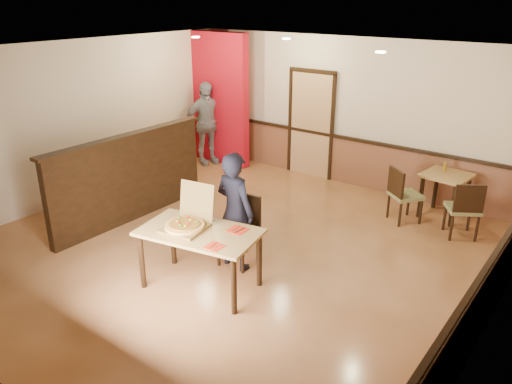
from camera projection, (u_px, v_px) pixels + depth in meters
floor at (233, 248)px, 7.41m from camera, size 7.00×7.00×0.00m
ceiling at (229, 53)px, 6.37m from camera, size 7.00×7.00×0.00m
wall_back at (349, 113)px, 9.48m from camera, size 7.00×0.00×7.00m
wall_left at (80, 121)px, 8.85m from camera, size 0.00×7.00×7.00m
wall_right at (503, 223)px, 4.92m from camera, size 0.00×7.00×7.00m
wainscot_back at (345, 161)px, 9.81m from camera, size 7.00×0.04×0.90m
chair_rail_back at (346, 138)px, 9.62m from camera, size 7.00×0.06×0.06m
wainscot_right at (484, 303)px, 5.29m from camera, size 0.04×7.00×0.90m
chair_rail_right at (489, 264)px, 5.13m from camera, size 0.06×7.00×0.06m
back_door at (311, 125)px, 10.03m from camera, size 0.90×0.06×2.10m
booth_partition at (130, 177)px, 8.11m from camera, size 0.20×3.10×1.44m
red_accent_panel at (217, 99)px, 10.74m from camera, size 1.60×0.20×2.78m
spot_a at (196, 37)px, 9.00m from camera, size 0.14×0.14×0.02m
spot_b at (286, 39)px, 8.68m from camera, size 0.14×0.14×0.02m
spot_c at (381, 52)px, 6.70m from camera, size 0.14×0.14×0.02m
main_table at (200, 239)px, 6.19m from camera, size 1.61×1.12×0.79m
diner_chair at (241, 227)px, 6.85m from camera, size 0.52×0.52×0.96m
side_chair_left at (402, 193)px, 8.09m from camera, size 0.64×0.64×0.92m
side_chair_right at (465, 207)px, 7.54m from camera, size 0.63×0.63×0.92m
side_table at (446, 184)px, 8.23m from camera, size 0.79×0.79×0.76m
diner at (235, 211)px, 6.62m from camera, size 0.62×0.42×1.64m
passerby at (206, 123)px, 10.78m from camera, size 0.81×1.14×1.80m
pizza_box at (187, 223)px, 6.20m from camera, size 0.59×0.66×0.52m
pizza at (185, 226)px, 6.16m from camera, size 0.53×0.53×0.03m
napkin_near at (215, 246)px, 5.76m from camera, size 0.20×0.20×0.01m
napkin_far at (238, 230)px, 6.16m from camera, size 0.23×0.23×0.01m
condiment at (445, 167)px, 8.27m from camera, size 0.06×0.06×0.15m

